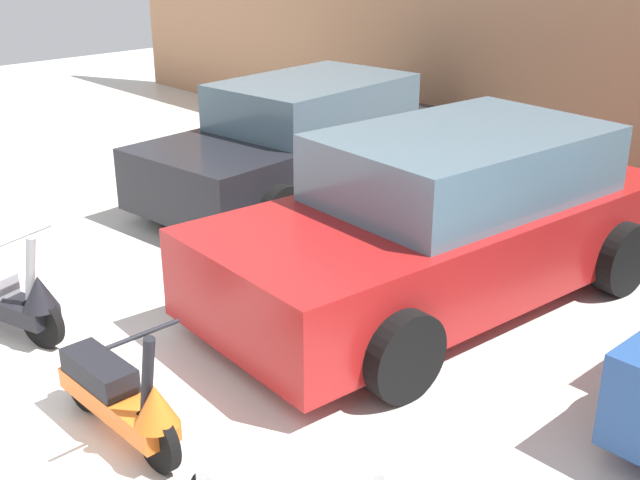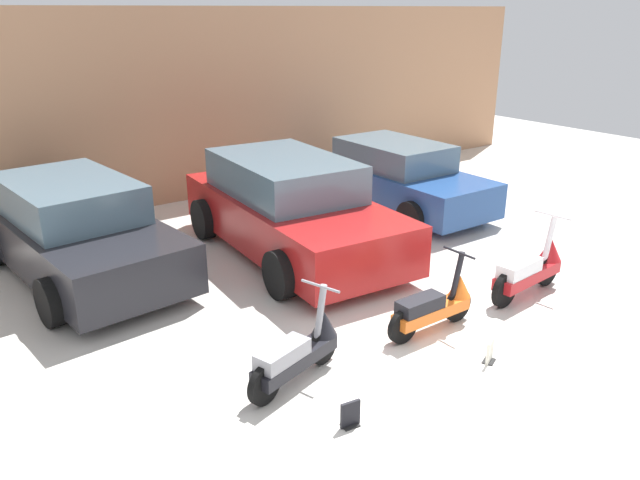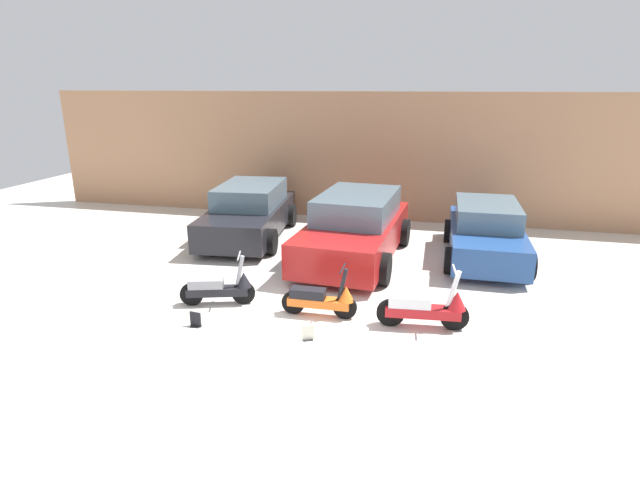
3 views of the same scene
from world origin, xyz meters
name	(u,v)px [view 2 (image 2 of 3)]	position (x,y,z in m)	size (l,w,h in m)	color
ground_plane	(463,381)	(0.00, 0.00, 0.00)	(28.00, 28.00, 0.00)	silver
wall_back	(158,110)	(0.00, 7.81, 1.84)	(19.60, 0.12, 3.69)	tan
scooter_front_left	(299,351)	(-1.37, 1.03, 0.34)	(1.33, 0.64, 0.95)	black
scooter_front_right	(435,305)	(0.55, 0.97, 0.33)	(1.34, 0.48, 0.93)	black
scooter_front_center	(531,268)	(2.32, 0.94, 0.37)	(1.51, 0.54, 1.05)	black
car_rear_left	(77,231)	(-2.39, 5.18, 0.66)	(2.27, 4.23, 1.39)	black
car_rear_center	(291,208)	(0.59, 4.16, 0.71)	(2.38, 4.52, 1.49)	maroon
car_rear_right	(399,177)	(3.53, 4.87, 0.61)	(1.83, 3.75, 1.27)	navy
placard_near_left_scooter	(350,415)	(-1.42, 0.11, 0.11)	(0.20, 0.14, 0.26)	black
placard_near_right_scooter	(490,352)	(0.51, 0.09, 0.11)	(0.20, 0.18, 0.26)	black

